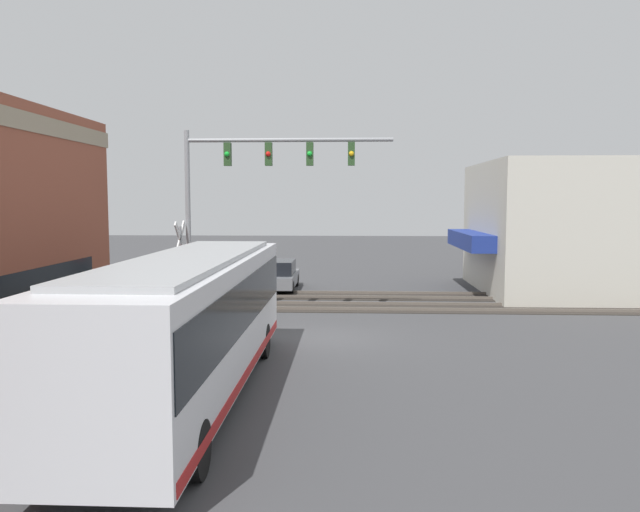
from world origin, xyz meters
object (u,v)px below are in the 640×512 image
(parked_car_grey, at_px, (278,276))
(crossing_signal, at_px, (180,260))
(city_bus, at_px, (191,320))
(pedestrian_at_crossing, at_px, (195,298))

(parked_car_grey, bearing_deg, crossing_signal, 159.64)
(city_bus, relative_size, pedestrian_at_crossing, 7.33)
(city_bus, bearing_deg, pedestrian_at_crossing, 13.54)
(crossing_signal, relative_size, parked_car_grey, 0.85)
(city_bus, relative_size, crossing_signal, 3.15)
(city_bus, height_order, pedestrian_at_crossing, city_bus)
(parked_car_grey, height_order, pedestrian_at_crossing, pedestrian_at_crossing)
(city_bus, distance_m, parked_car_grey, 17.69)
(city_bus, relative_size, parked_car_grey, 2.68)
(parked_car_grey, bearing_deg, pedestrian_at_crossing, 163.92)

